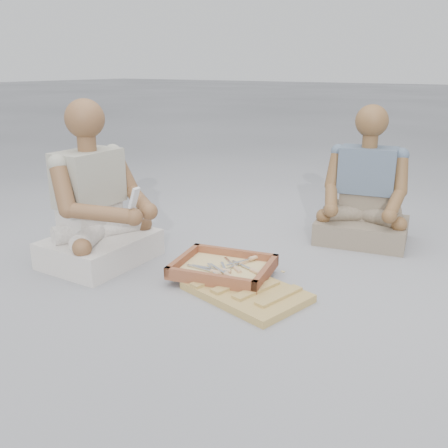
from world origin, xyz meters
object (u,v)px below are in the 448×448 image
Objects in this scene: carved_panel at (246,292)px; tool_tray at (223,268)px; craftsman at (97,209)px; companion at (365,197)px.

carved_panel is 0.23m from tool_tray.
companion is (1.11, 1.16, -0.03)m from craftsman.
craftsman reaches higher than companion.
companion is (0.39, 0.99, 0.22)m from tool_tray.
craftsman is 1.60m from companion.
carved_panel is 1.00× the size of tool_tray.
craftsman is at bearing -175.26° from carved_panel.
companion is at bearing 79.89° from carved_panel.
tool_tray is at bearing 101.91° from craftsman.
carved_panel is 0.62× the size of craftsman.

